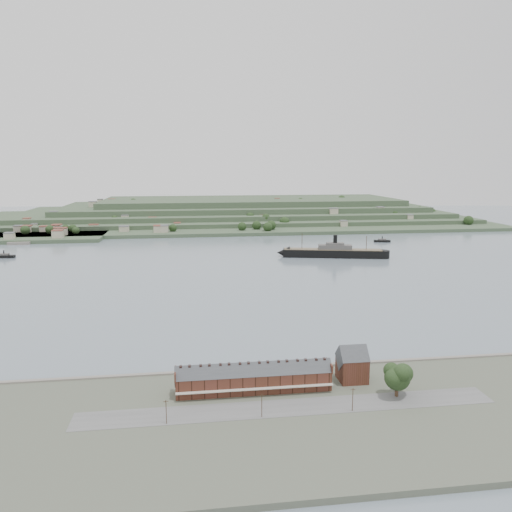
{
  "coord_description": "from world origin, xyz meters",
  "views": [
    {
      "loc": [
        -31.97,
        -332.66,
        81.62
      ],
      "look_at": [
        18.08,
        30.0,
        14.14
      ],
      "focal_mm": 35.0,
      "sensor_mm": 36.0,
      "label": 1
    }
  ],
  "objects": [
    {
      "name": "ferry_east",
      "position": [
        172.85,
        168.52,
        1.53
      ],
      "size": [
        17.35,
        6.76,
        6.34
      ],
      "color": "black",
      "rests_on": "ground"
    },
    {
      "name": "terrace_row",
      "position": [
        -10.0,
        -168.02,
        6.84
      ],
      "size": [
        55.6,
        9.8,
        11.07
      ],
      "color": "#4B271A",
      "rests_on": "ground"
    },
    {
      "name": "fig_tree",
      "position": [
        38.94,
        -179.28,
        9.57
      ],
      "size": [
        11.11,
        9.62,
        12.4
      ],
      "color": "#402D1D",
      "rests_on": "ground"
    },
    {
      "name": "steamship",
      "position": [
        93.13,
        91.21,
        4.42
      ],
      "size": [
        98.54,
        32.47,
        23.92
      ],
      "color": "black",
      "rests_on": "ground"
    },
    {
      "name": "ground",
      "position": [
        0.0,
        0.0,
        0.0
      ],
      "size": [
        1400.0,
        1400.0,
        0.0
      ],
      "primitive_type": "plane",
      "color": "slate",
      "rests_on": "ground"
    },
    {
      "name": "near_shore",
      "position": [
        0.0,
        -186.75,
        1.01
      ],
      "size": [
        220.0,
        80.0,
        2.6
      ],
      "color": "#4C5142",
      "rests_on": "ground"
    },
    {
      "name": "far_peninsula",
      "position": [
        27.91,
        393.1,
        11.88
      ],
      "size": [
        760.0,
        309.0,
        30.0
      ],
      "color": "#31462E",
      "rests_on": "ground"
    },
    {
      "name": "ferry_west",
      "position": [
        -193.83,
        127.74,
        1.63
      ],
      "size": [
        18.41,
        6.48,
        6.77
      ],
      "color": "black",
      "rests_on": "ground"
    },
    {
      "name": "gabled_building",
      "position": [
        27.5,
        -164.0,
        8.19
      ],
      "size": [
        10.4,
        10.18,
        14.09
      ],
      "color": "#4B271A",
      "rests_on": "ground"
    }
  ]
}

